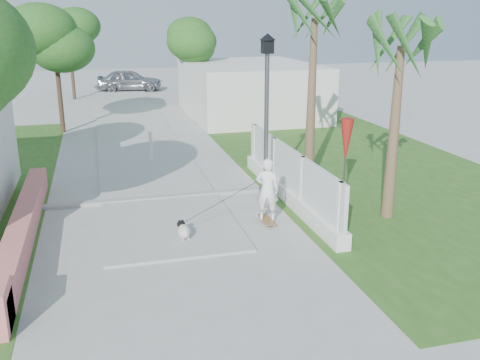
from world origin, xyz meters
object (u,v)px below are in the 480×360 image
object	(u,v)px
bollard	(151,146)
skateboarder	(238,197)
street_lamp	(266,111)
dog	(184,230)
parked_car	(129,80)
patio_umbrella	(346,142)

from	to	relation	value
bollard	skateboarder	bearing A→B (deg)	-78.03
street_lamp	dog	bearing A→B (deg)	-137.89
street_lamp	skateboarder	size ratio (longest dim) A/B	1.81
bollard	parked_car	xyz separation A→B (m)	(0.51, 18.81, 0.14)
patio_umbrella	bollard	bearing A→B (deg)	129.91
patio_umbrella	skateboarder	world-z (taller)	patio_umbrella
bollard	street_lamp	bearing A→B (deg)	-59.04
street_lamp	bollard	world-z (taller)	street_lamp
bollard	parked_car	bearing A→B (deg)	88.44
dog	skateboarder	bearing A→B (deg)	9.38
skateboarder	dog	bearing A→B (deg)	38.82
street_lamp	dog	world-z (taller)	street_lamp
street_lamp	skateboarder	distance (m)	2.94
street_lamp	parked_car	bearing A→B (deg)	95.36
skateboarder	bollard	bearing A→B (deg)	-56.24
street_lamp	patio_umbrella	xyz separation A→B (m)	(1.90, -1.00, -0.74)
skateboarder	dog	xyz separation A→B (m)	(-1.39, -0.43, -0.52)
bollard	dog	distance (m)	6.96
patio_umbrella	parked_car	size ratio (longest dim) A/B	0.55
bollard	dog	world-z (taller)	bollard
street_lamp	bollard	xyz separation A→B (m)	(-2.70, 4.50, -1.84)
street_lamp	patio_umbrella	size ratio (longest dim) A/B	1.93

